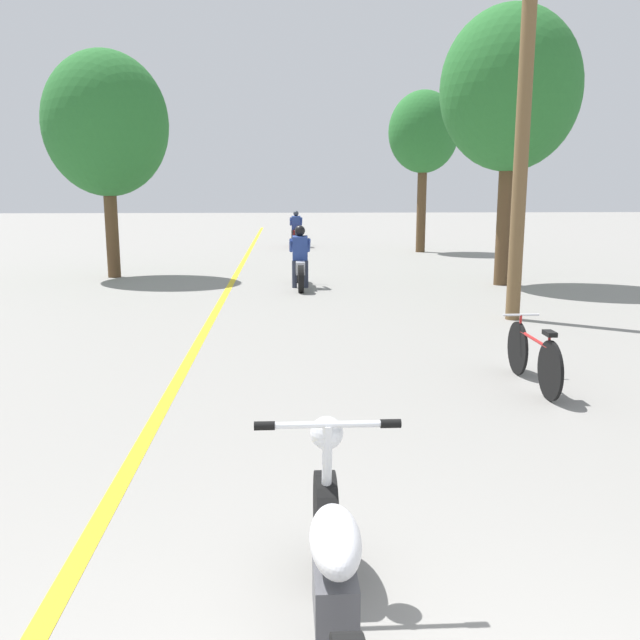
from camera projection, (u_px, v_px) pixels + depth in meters
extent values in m
cube|color=yellow|center=(227.00, 291.00, 14.92)|extent=(0.14, 48.00, 0.01)
cylinder|color=brown|center=(522.00, 135.00, 11.15)|extent=(0.24, 0.24, 6.20)
cylinder|color=#513A23|center=(504.00, 211.00, 15.56)|extent=(0.32, 0.32, 3.41)
ellipsoid|color=#286B2D|center=(510.00, 89.00, 15.04)|extent=(3.13, 2.82, 3.60)
cylinder|color=#513A23|center=(421.00, 204.00, 23.65)|extent=(0.32, 0.32, 3.35)
ellipsoid|color=#286B2D|center=(424.00, 132.00, 23.18)|extent=(2.41, 2.17, 2.77)
cylinder|color=#513A23|center=(111.00, 222.00, 16.98)|extent=(0.32, 0.32, 2.81)
ellipsoid|color=#286B2D|center=(106.00, 124.00, 16.52)|extent=(3.04, 2.74, 3.50)
cylinder|color=black|center=(326.00, 527.00, 3.90)|extent=(0.12, 0.64, 0.64)
ellipsoid|color=silver|center=(335.00, 540.00, 3.11)|extent=(0.24, 0.58, 0.23)
cube|color=#4C4C51|center=(335.00, 595.00, 3.17)|extent=(0.20, 0.36, 0.24)
cylinder|color=silver|center=(327.00, 478.00, 3.75)|extent=(0.06, 0.23, 0.70)
cylinder|color=silver|center=(328.00, 425.00, 3.60)|extent=(0.67, 0.04, 0.04)
cylinder|color=black|center=(264.00, 426.00, 3.58)|extent=(0.11, 0.05, 0.05)
cylinder|color=black|center=(391.00, 424.00, 3.61)|extent=(0.11, 0.05, 0.05)
sphere|color=silver|center=(327.00, 433.00, 3.70)|extent=(0.18, 0.18, 0.18)
cylinder|color=black|center=(299.00, 270.00, 16.17)|extent=(0.12, 0.60, 0.60)
cylinder|color=black|center=(301.00, 279.00, 14.66)|extent=(0.12, 0.60, 0.60)
cube|color=silver|center=(300.00, 267.00, 15.38)|extent=(0.20, 0.99, 0.28)
cylinder|color=silver|center=(299.00, 243.00, 15.95)|extent=(0.50, 0.03, 0.03)
cylinder|color=#282D3D|center=(294.00, 274.00, 15.36)|extent=(0.11, 0.11, 0.62)
cylinder|color=#282D3D|center=(306.00, 274.00, 15.37)|extent=(0.11, 0.11, 0.62)
cube|color=navy|center=(300.00, 248.00, 15.28)|extent=(0.34, 0.27, 0.57)
cylinder|color=navy|center=(291.00, 245.00, 15.42)|extent=(0.08, 0.45, 0.35)
cylinder|color=navy|center=(309.00, 245.00, 15.44)|extent=(0.08, 0.45, 0.35)
sphere|color=black|center=(300.00, 231.00, 15.25)|extent=(0.24, 0.24, 0.24)
cylinder|color=black|center=(296.00, 237.00, 26.57)|extent=(0.12, 0.67, 0.67)
cylinder|color=black|center=(296.00, 240.00, 25.10)|extent=(0.12, 0.67, 0.67)
cube|color=maroon|center=(296.00, 234.00, 25.80)|extent=(0.20, 0.96, 0.28)
cylinder|color=silver|center=(296.00, 219.00, 26.34)|extent=(0.50, 0.03, 0.03)
cylinder|color=#38383D|center=(293.00, 239.00, 25.78)|extent=(0.11, 0.11, 0.66)
cylinder|color=#38383D|center=(300.00, 239.00, 25.79)|extent=(0.11, 0.11, 0.66)
cube|color=navy|center=(296.00, 223.00, 25.70)|extent=(0.34, 0.27, 0.54)
cylinder|color=navy|center=(291.00, 221.00, 25.84)|extent=(0.08, 0.43, 0.33)
cylinder|color=navy|center=(301.00, 221.00, 25.86)|extent=(0.08, 0.43, 0.33)
sphere|color=#2D333D|center=(296.00, 213.00, 25.67)|extent=(0.20, 0.20, 0.20)
cylinder|color=black|center=(518.00, 348.00, 8.23)|extent=(0.04, 0.65, 0.65)
cylinder|color=black|center=(550.00, 371.00, 7.22)|extent=(0.04, 0.65, 0.65)
cylinder|color=#B21E1E|center=(534.00, 339.00, 7.68)|extent=(0.04, 0.83, 0.04)
cylinder|color=#B21E1E|center=(549.00, 351.00, 7.26)|extent=(0.03, 0.03, 0.39)
cube|color=black|center=(550.00, 333.00, 7.23)|extent=(0.10, 0.20, 0.05)
cylinder|color=#B21E1E|center=(520.00, 332.00, 8.14)|extent=(0.03, 0.03, 0.42)
cylinder|color=silver|center=(521.00, 315.00, 8.10)|extent=(0.44, 0.03, 0.03)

